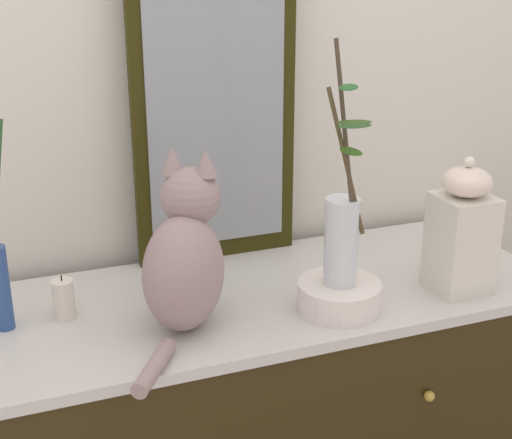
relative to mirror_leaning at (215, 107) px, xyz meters
The scene contains 7 objects.
wall_back 0.13m from the mirror_leaning, 81.82° to the left, with size 4.40×0.08×2.60m, color silver.
mirror_leaning is the anchor object (origin of this frame).
cat_sitting 0.44m from the mirror_leaning, 118.30° to the right, with size 0.29×0.38×0.37m.
bowl_porcelain 0.54m from the mirror_leaning, 67.80° to the right, with size 0.18×0.18×0.06m, color silver.
vase_glass_clear 0.46m from the mirror_leaning, 68.14° to the right, with size 0.10×0.13×0.52m.
jar_lidded_porcelain 0.64m from the mirror_leaning, 40.10° to the right, with size 0.12×0.12×0.32m.
candle_pillar 0.57m from the mirror_leaning, 153.26° to the right, with size 0.05×0.05×0.10m.
Camera 1 is at (-0.54, -1.42, 1.58)m, focal length 51.41 mm.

